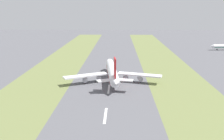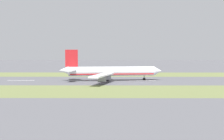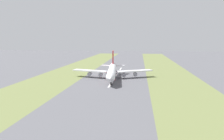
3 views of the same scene
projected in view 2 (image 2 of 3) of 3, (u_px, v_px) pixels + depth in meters
The scene contains 7 objects.
ground_plane at pixel (111, 80), 171.97m from camera, with size 800.00×800.00×0.00m, color #56565B.
grass_median_west at pixel (111, 74), 216.85m from camera, with size 40.00×600.00×0.01m, color olive.
grass_median_east at pixel (110, 91), 127.08m from camera, with size 40.00×600.00×0.01m, color olive.
centreline_dash_near at pixel (21, 80), 172.30m from camera, with size 1.20×18.00×0.01m, color silver.
centreline_dash_mid at pixel (82, 80), 172.07m from camera, with size 1.20×18.00×0.01m, color silver.
centreline_dash_far at pixel (142, 80), 171.85m from camera, with size 1.20×18.00×0.01m, color silver.
airplane_main_jet at pixel (109, 72), 170.00m from camera, with size 63.87×67.22×20.20m.
Camera 2 is at (171.03, 1.84, 19.13)m, focal length 42.00 mm.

